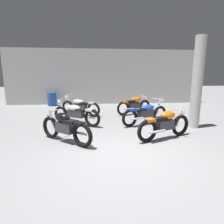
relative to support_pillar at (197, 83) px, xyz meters
The scene contains 10 objects.
ground_plane 3.97m from the support_pillar, 144.86° to the right, with size 60.00×60.00×0.00m, color gray.
back_wall 6.90m from the support_pillar, 115.56° to the left, with size 12.77×0.24×3.60m, color #BCBAB7.
support_pillar is the anchor object (origin of this frame).
motorcycle_left_row_0 4.73m from the support_pillar, 165.70° to the right, with size 1.59×1.34×0.88m.
motorcycle_left_row_1 4.56m from the support_pillar, 169.64° to the left, with size 1.89×1.27×0.97m.
motorcycle_left_row_2 5.13m from the support_pillar, 149.64° to the left, with size 1.91×1.23×0.97m.
motorcycle_right_row_0 2.21m from the support_pillar, 144.16° to the right, with size 1.87×0.85×0.88m.
motorcycle_right_row_1 2.08m from the support_pillar, 160.71° to the left, with size 2.02×1.07×0.97m.
motorcycle_right_row_2 3.25m from the support_pillar, 122.94° to the left, with size 1.85×0.90×0.88m.
oil_drum 8.52m from the support_pillar, 138.43° to the left, with size 0.59×0.59×0.85m.
Camera 1 is at (-0.62, -4.02, 1.84)m, focal length 28.96 mm.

